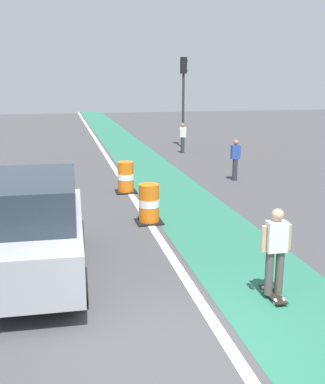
{
  "coord_description": "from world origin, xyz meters",
  "views": [
    {
      "loc": [
        -1.4,
        -6.02,
        3.88
      ],
      "look_at": [
        1.07,
        5.13,
        1.1
      ],
      "focal_mm": 43.31,
      "sensor_mm": 36.0,
      "label": 1
    }
  ],
  "objects_px": {
    "parked_suv_nearest": "(35,227)",
    "traffic_light_corner": "(184,86)",
    "traffic_barrel_front": "(149,204)",
    "skateboarder_on_lane": "(276,251)",
    "traffic_barrel_mid": "(126,177)",
    "pedestrian_waiting": "(235,159)",
    "pedestrian_crossing": "(183,137)"
  },
  "relations": [
    {
      "from": "traffic_barrel_front",
      "to": "traffic_barrel_mid",
      "type": "relative_size",
      "value": 1.0
    },
    {
      "from": "skateboarder_on_lane",
      "to": "parked_suv_nearest",
      "type": "distance_m",
      "value": 4.65
    },
    {
      "from": "skateboarder_on_lane",
      "to": "traffic_barrel_mid",
      "type": "distance_m",
      "value": 8.79
    },
    {
      "from": "parked_suv_nearest",
      "to": "pedestrian_waiting",
      "type": "height_order",
      "value": "parked_suv_nearest"
    },
    {
      "from": "skateboarder_on_lane",
      "to": "traffic_light_corner",
      "type": "relative_size",
      "value": 0.33
    },
    {
      "from": "traffic_barrel_mid",
      "to": "pedestrian_waiting",
      "type": "xyz_separation_m",
      "value": [
        4.48,
        1.05,
        0.33
      ]
    },
    {
      "from": "parked_suv_nearest",
      "to": "pedestrian_crossing",
      "type": "distance_m",
      "value": 16.53
    },
    {
      "from": "traffic_barrel_mid",
      "to": "pedestrian_crossing",
      "type": "relative_size",
      "value": 0.68
    },
    {
      "from": "traffic_barrel_front",
      "to": "traffic_light_corner",
      "type": "bearing_deg",
      "value": 71.38
    },
    {
      "from": "traffic_light_corner",
      "to": "pedestrian_waiting",
      "type": "relative_size",
      "value": 3.17
    },
    {
      "from": "skateboarder_on_lane",
      "to": "traffic_barrel_front",
      "type": "relative_size",
      "value": 1.55
    },
    {
      "from": "pedestrian_crossing",
      "to": "pedestrian_waiting",
      "type": "height_order",
      "value": "same"
    },
    {
      "from": "traffic_barrel_mid",
      "to": "pedestrian_waiting",
      "type": "relative_size",
      "value": 0.68
    },
    {
      "from": "parked_suv_nearest",
      "to": "traffic_light_corner",
      "type": "height_order",
      "value": "traffic_light_corner"
    },
    {
      "from": "traffic_light_corner",
      "to": "pedestrian_waiting",
      "type": "bearing_deg",
      "value": -92.19
    },
    {
      "from": "traffic_barrel_front",
      "to": "traffic_barrel_mid",
      "type": "bearing_deg",
      "value": 91.96
    },
    {
      "from": "traffic_light_corner",
      "to": "pedestrian_crossing",
      "type": "bearing_deg",
      "value": -105.48
    },
    {
      "from": "traffic_barrel_mid",
      "to": "traffic_light_corner",
      "type": "relative_size",
      "value": 0.21
    },
    {
      "from": "parked_suv_nearest",
      "to": "traffic_light_corner",
      "type": "bearing_deg",
      "value": 65.96
    },
    {
      "from": "traffic_barrel_mid",
      "to": "pedestrian_waiting",
      "type": "bearing_deg",
      "value": 13.15
    },
    {
      "from": "parked_suv_nearest",
      "to": "pedestrian_crossing",
      "type": "height_order",
      "value": "parked_suv_nearest"
    },
    {
      "from": "traffic_barrel_front",
      "to": "traffic_light_corner",
      "type": "distance_m",
      "value": 15.03
    },
    {
      "from": "skateboarder_on_lane",
      "to": "pedestrian_waiting",
      "type": "xyz_separation_m",
      "value": [
        3.01,
        9.7,
        -0.05
      ]
    },
    {
      "from": "skateboarder_on_lane",
      "to": "pedestrian_waiting",
      "type": "bearing_deg",
      "value": 72.79
    },
    {
      "from": "traffic_barrel_front",
      "to": "skateboarder_on_lane",
      "type": "bearing_deg",
      "value": -74.89
    },
    {
      "from": "parked_suv_nearest",
      "to": "pedestrian_waiting",
      "type": "relative_size",
      "value": 2.89
    },
    {
      "from": "pedestrian_waiting",
      "to": "parked_suv_nearest",
      "type": "bearing_deg",
      "value": -132.96
    },
    {
      "from": "traffic_light_corner",
      "to": "pedestrian_waiting",
      "type": "distance_m",
      "value": 9.61
    },
    {
      "from": "traffic_barrel_front",
      "to": "traffic_barrel_mid",
      "type": "height_order",
      "value": "same"
    },
    {
      "from": "traffic_barrel_mid",
      "to": "traffic_light_corner",
      "type": "distance_m",
      "value": 11.74
    },
    {
      "from": "traffic_barrel_front",
      "to": "traffic_barrel_mid",
      "type": "xyz_separation_m",
      "value": [
        -0.13,
        3.68,
        0.0
      ]
    },
    {
      "from": "skateboarder_on_lane",
      "to": "pedestrian_crossing",
      "type": "bearing_deg",
      "value": 80.61
    }
  ]
}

